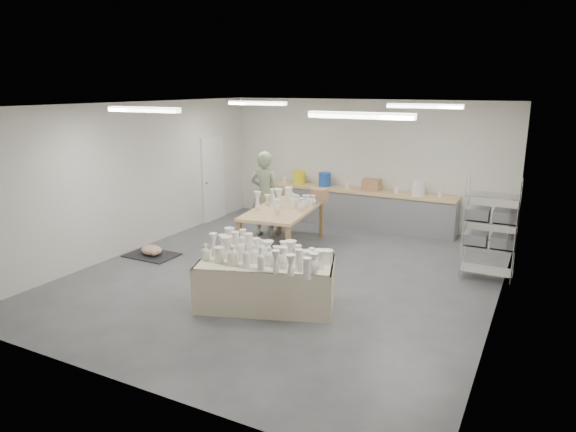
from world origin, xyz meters
The scene contains 9 objects.
room centered at (-0.11, 0.08, 2.06)m, with size 8.00×8.02×3.00m.
back_counter centered at (-0.01, 3.68, 0.49)m, with size 4.60×0.60×1.24m.
wire_shelf centered at (3.20, 1.40, 0.92)m, with size 0.88×0.48×1.80m.
drying_table centered at (0.33, -1.40, 0.43)m, with size 2.27×1.65×1.08m.
work_table centered at (-0.76, 1.44, 0.86)m, with size 1.41×2.40×1.23m.
rug centered at (-2.90, -0.36, 0.01)m, with size 1.00×0.70×0.02m, color black.
cat centered at (-2.88, -0.37, 0.12)m, with size 0.55×0.49×0.20m.
potter centered at (-1.59, 1.93, 0.96)m, with size 0.70×0.46×1.92m, color gray.
red_stool centered at (-1.59, 2.20, 0.26)m, with size 0.39×0.39×0.29m.
Camera 1 is at (4.02, -7.77, 3.30)m, focal length 32.00 mm.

